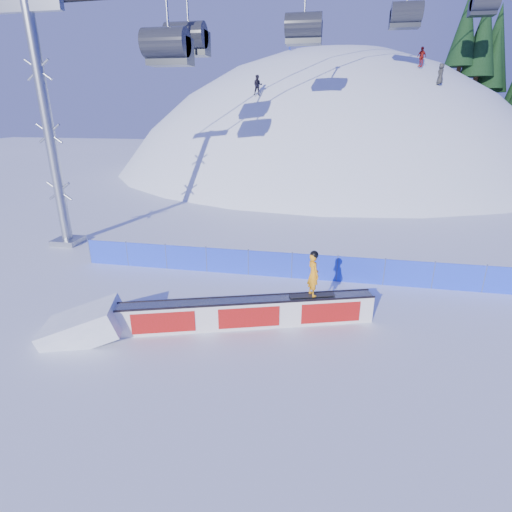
# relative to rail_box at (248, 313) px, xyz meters

# --- Properties ---
(ground) EXTENTS (160.00, 160.00, 0.00)m
(ground) POSITION_rel_rail_box_xyz_m (2.06, 0.03, -0.53)
(ground) COLOR white
(ground) RESTS_ON ground
(snow_hill) EXTENTS (64.00, 64.00, 64.00)m
(snow_hill) POSITION_rel_rail_box_xyz_m (2.06, 42.03, -18.53)
(snow_hill) COLOR silver
(snow_hill) RESTS_ON ground
(safety_fence) EXTENTS (22.05, 0.05, 1.30)m
(safety_fence) POSITION_rel_rail_box_xyz_m (2.06, 4.53, 0.08)
(safety_fence) COLOR blue
(safety_fence) RESTS_ON ground
(rail_box) EXTENTS (8.69, 3.30, 1.07)m
(rail_box) POSITION_rel_rail_box_xyz_m (0.00, 0.00, 0.00)
(rail_box) COLOR white
(rail_box) RESTS_ON ground
(snow_ramp) EXTENTS (3.03, 2.39, 1.66)m
(snow_ramp) POSITION_rel_rail_box_xyz_m (-5.31, -1.69, -0.53)
(snow_ramp) COLOR white
(snow_ramp) RESTS_ON ground
(snowboarder) EXTENTS (1.62, 0.76, 1.68)m
(snowboarder) POSITION_rel_rail_box_xyz_m (2.16, 0.69, 1.37)
(snowboarder) COLOR black
(snowboarder) RESTS_ON rail_box
(distant_skiers) EXTENTS (16.26, 12.28, 6.50)m
(distant_skiers) POSITION_rel_rail_box_xyz_m (2.31, 30.26, 10.82)
(distant_skiers) COLOR black
(distant_skiers) RESTS_ON ground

